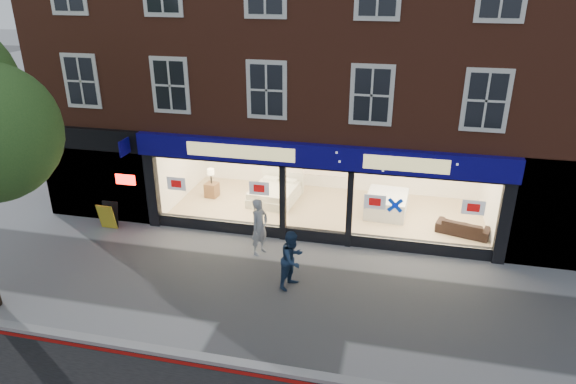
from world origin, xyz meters
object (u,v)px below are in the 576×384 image
(display_bed, at_px, (275,192))
(sofa, at_px, (463,227))
(mattress_stack, at_px, (387,204))
(a_board, at_px, (108,216))
(pedestrian_blue, at_px, (292,259))
(pedestrian_grey, at_px, (260,227))

(display_bed, distance_m, sofa, 6.71)
(mattress_stack, bearing_deg, a_board, -161.07)
(pedestrian_blue, bearing_deg, pedestrian_grey, 66.01)
(sofa, xyz_separation_m, pedestrian_blue, (-4.76, -4.03, 0.48))
(mattress_stack, distance_m, sofa, 2.72)
(display_bed, xyz_separation_m, pedestrian_grey, (0.48, -3.77, 0.48))
(mattress_stack, bearing_deg, display_bed, 177.21)
(mattress_stack, relative_size, pedestrian_blue, 1.11)
(display_bed, bearing_deg, mattress_stack, 2.24)
(a_board, relative_size, pedestrian_grey, 0.51)
(sofa, bearing_deg, pedestrian_grey, 37.84)
(display_bed, xyz_separation_m, pedestrian_blue, (1.83, -5.30, 0.41))
(a_board, bearing_deg, mattress_stack, 20.11)
(display_bed, xyz_separation_m, a_board, (-4.91, -3.29, 0.04))
(sofa, xyz_separation_m, a_board, (-11.50, -2.01, 0.11))
(mattress_stack, xyz_separation_m, pedestrian_blue, (-2.26, -5.11, 0.38))
(a_board, distance_m, pedestrian_blue, 7.04)
(display_bed, distance_m, pedestrian_blue, 5.63)
(pedestrian_blue, bearing_deg, a_board, 97.98)
(pedestrian_grey, bearing_deg, display_bed, 31.10)
(a_board, height_order, pedestrian_blue, pedestrian_blue)
(pedestrian_grey, bearing_deg, sofa, -43.88)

